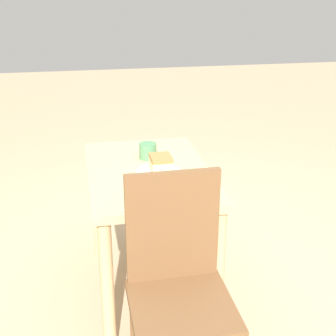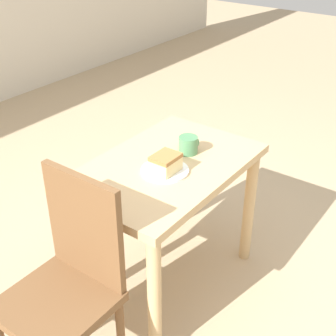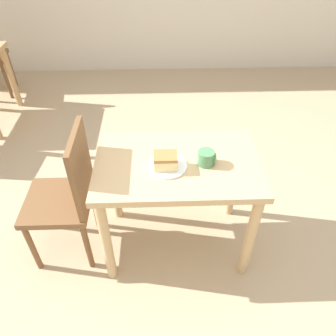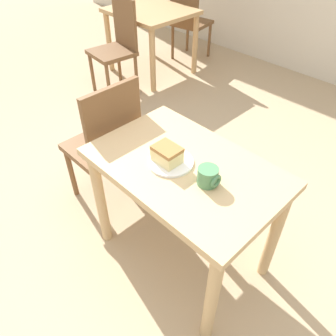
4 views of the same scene
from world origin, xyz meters
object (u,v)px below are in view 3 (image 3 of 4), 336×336
chair_near_window (68,194)px  plate (168,166)px  cake_slice (166,161)px  coffee_mug (207,158)px  dining_table_near (177,178)px

chair_near_window → plate: chair_near_window is taller
cake_slice → chair_near_window: bearing=176.2°
chair_near_window → cake_slice: bearing=86.2°
plate → cake_slice: cake_slice is taller
plate → cake_slice: bearing=-132.4°
coffee_mug → dining_table_near: bearing=171.8°
chair_near_window → cake_slice: 0.65m
dining_table_near → cake_slice: (-0.07, -0.05, 0.18)m
chair_near_window → plate: (0.59, -0.03, 0.23)m
dining_table_near → chair_near_window: (-0.65, -0.01, -0.09)m
chair_near_window → cake_slice: (0.58, -0.04, 0.27)m
plate → coffee_mug: coffee_mug is taller
dining_table_near → coffee_mug: bearing=-8.2°
plate → coffee_mug: size_ratio=2.16×
plate → coffee_mug: bearing=4.6°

